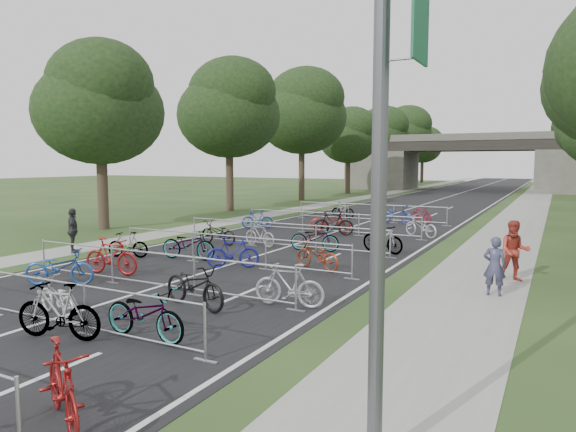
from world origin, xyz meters
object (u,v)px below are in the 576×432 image
pedestrian_b (514,251)px  pedestrian_c (73,231)px  lamppost (383,100)px  pedestrian_a (495,266)px  overpass_bridge (470,163)px

pedestrian_b → pedestrian_c: bearing=-179.7°
lamppost → pedestrian_a: size_ratio=5.11×
pedestrian_a → pedestrian_c: size_ratio=0.91×
overpass_bridge → pedestrian_c: overpass_bridge is taller
overpass_bridge → pedestrian_b: bearing=-80.2°
pedestrian_a → pedestrian_c: (-15.47, -0.82, 0.08)m
pedestrian_a → pedestrian_b: 2.13m
pedestrian_c → pedestrian_a: bearing=-136.1°
lamppost → pedestrian_a: (0.34, 8.98, -3.48)m
lamppost → pedestrian_b: size_ratio=4.47×
overpass_bridge → lamppost: (8.33, -63.00, 0.75)m
lamppost → pedestrian_a: bearing=87.8°
lamppost → pedestrian_b: 11.60m
pedestrian_b → pedestrian_c: 16.08m
pedestrian_b → lamppost: bearing=-103.7°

